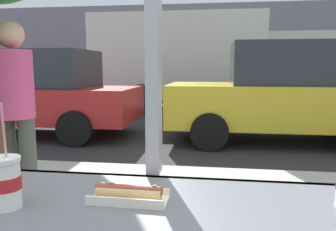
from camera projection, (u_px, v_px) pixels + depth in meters
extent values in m
plane|color=#2D2D30|center=(206.00, 118.00, 9.19)|extent=(60.00, 60.00, 0.00)
cube|color=#B2ADA3|center=(186.00, 221.00, 2.90)|extent=(16.00, 2.80, 0.14)
cube|color=#404245|center=(152.00, 179.00, 1.23)|extent=(1.96, 0.02, 0.02)
cube|color=gray|center=(212.00, 48.00, 20.07)|extent=(28.00, 1.20, 5.01)
cylinder|color=white|center=(5.00, 185.00, 0.95)|extent=(0.08, 0.08, 0.14)
cylinder|color=red|center=(5.00, 182.00, 0.95)|extent=(0.09, 0.09, 0.04)
cylinder|color=black|center=(4.00, 163.00, 0.94)|extent=(0.08, 0.08, 0.01)
cylinder|color=white|center=(3.00, 160.00, 0.94)|extent=(0.09, 0.09, 0.01)
cylinder|color=pink|center=(4.00, 138.00, 0.92)|extent=(0.03, 0.04, 0.20)
cube|color=silver|center=(129.00, 200.00, 1.00)|extent=(0.24, 0.10, 0.01)
cube|color=silver|center=(124.00, 203.00, 0.95)|extent=(0.23, 0.01, 0.03)
cube|color=silver|center=(133.00, 191.00, 1.05)|extent=(0.23, 0.01, 0.03)
cylinder|color=tan|center=(129.00, 193.00, 1.00)|extent=(0.20, 0.04, 0.04)
cylinder|color=brown|center=(129.00, 189.00, 1.00)|extent=(0.20, 0.03, 0.03)
cube|color=#337A2D|center=(155.00, 187.00, 0.98)|extent=(0.01, 0.01, 0.01)
cube|color=red|center=(112.00, 184.00, 1.00)|extent=(0.01, 0.01, 0.01)
cube|color=beige|center=(104.00, 184.00, 1.01)|extent=(0.01, 0.01, 0.01)
cube|color=red|center=(27.00, 103.00, 6.90)|extent=(4.55, 1.78, 0.67)
cube|color=#282D33|center=(34.00, 69.00, 6.78)|extent=(2.36, 1.57, 0.74)
cylinder|color=black|center=(107.00, 114.00, 7.63)|extent=(0.64, 0.18, 0.64)
cylinder|color=black|center=(75.00, 129.00, 5.89)|extent=(0.64, 0.18, 0.64)
cube|color=gold|center=(280.00, 105.00, 6.20)|extent=(4.11, 1.75, 0.76)
cube|color=#282D33|center=(292.00, 64.00, 6.07)|extent=(2.14, 1.54, 0.76)
cylinder|color=black|center=(334.00, 119.00, 6.94)|extent=(0.64, 0.18, 0.64)
cylinder|color=black|center=(211.00, 117.00, 7.29)|extent=(0.64, 0.18, 0.64)
cylinder|color=black|center=(209.00, 132.00, 5.58)|extent=(0.64, 0.18, 0.64)
cube|color=silver|center=(178.00, 57.00, 10.44)|extent=(5.11, 2.20, 2.48)
cube|color=beige|center=(289.00, 67.00, 10.03)|extent=(1.90, 2.10, 1.90)
cylinder|color=black|center=(281.00, 95.00, 11.19)|extent=(0.90, 0.24, 0.90)
cylinder|color=black|center=(296.00, 102.00, 9.13)|extent=(0.90, 0.24, 0.90)
cylinder|color=black|center=(155.00, 94.00, 11.83)|extent=(0.90, 0.24, 0.90)
cylinder|color=black|center=(142.00, 100.00, 9.67)|extent=(0.90, 0.24, 0.90)
cylinder|color=#3F453A|center=(9.00, 166.00, 2.86)|extent=(0.14, 0.14, 0.84)
cylinder|color=#3F453A|center=(29.00, 167.00, 2.84)|extent=(0.14, 0.14, 0.84)
cylinder|color=#BC426D|center=(13.00, 84.00, 2.75)|extent=(0.32, 0.32, 0.56)
sphere|color=tan|center=(10.00, 34.00, 2.69)|extent=(0.22, 0.22, 0.22)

